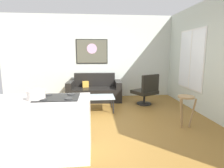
# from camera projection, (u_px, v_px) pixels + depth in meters

# --- Properties ---
(ground) EXTENTS (6.40, 6.40, 0.04)m
(ground) POSITION_uv_depth(u_px,v_px,m) (99.00, 122.00, 4.20)
(ground) COLOR olive
(back_wall) EXTENTS (6.40, 0.05, 2.80)m
(back_wall) POSITION_uv_depth(u_px,v_px,m) (97.00, 57.00, 6.34)
(back_wall) COLOR silver
(back_wall) RESTS_ON ground
(right_wall) EXTENTS (0.05, 6.40, 2.80)m
(right_wall) POSITION_uv_depth(u_px,v_px,m) (205.00, 59.00, 4.49)
(right_wall) COLOR silver
(right_wall) RESTS_ON ground
(couch) EXTENTS (1.75, 0.87, 0.87)m
(couch) POSITION_uv_depth(u_px,v_px,m) (95.00, 91.00, 5.98)
(couch) COLOR black
(couch) RESTS_ON ground
(coffee_table) EXTENTS (0.88, 0.63, 0.39)m
(coffee_table) POSITION_uv_depth(u_px,v_px,m) (98.00, 98.00, 4.87)
(coffee_table) COLOR silver
(coffee_table) RESTS_ON ground
(armchair) EXTENTS (0.83, 0.82, 0.93)m
(armchair) POSITION_uv_depth(u_px,v_px,m) (146.00, 90.00, 5.41)
(armchair) COLOR black
(armchair) RESTS_ON ground
(bar_stool) EXTENTS (0.38, 0.37, 0.67)m
(bar_stool) POSITION_uv_depth(u_px,v_px,m) (186.00, 103.00, 3.78)
(bar_stool) COLOR #9E7C50
(bar_stool) RESTS_ON ground
(kitchen_counter) EXTENTS (1.41, 0.61, 0.93)m
(kitchen_counter) POSITION_uv_depth(u_px,v_px,m) (42.00, 128.00, 2.68)
(kitchen_counter) COLOR silver
(kitchen_counter) RESTS_ON ground
(mixing_bowl) EXTENTS (0.24, 0.24, 0.13)m
(mixing_bowl) POSITION_uv_depth(u_px,v_px,m) (36.00, 95.00, 2.51)
(mixing_bowl) COLOR silver
(mixing_bowl) RESTS_ON kitchen_counter
(wall_painting) EXTENTS (1.07, 0.03, 0.83)m
(wall_painting) POSITION_uv_depth(u_px,v_px,m) (92.00, 51.00, 6.25)
(wall_painting) COLOR black
(window) EXTENTS (0.03, 1.30, 1.66)m
(window) POSITION_uv_depth(u_px,v_px,m) (191.00, 60.00, 5.09)
(window) COLOR silver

